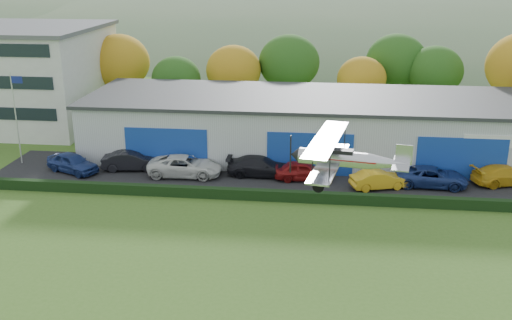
# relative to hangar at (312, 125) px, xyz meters

# --- Properties ---
(apron) EXTENTS (48.00, 9.00, 0.05)m
(apron) POSITION_rel_hangar_xyz_m (-2.00, -6.98, -2.63)
(apron) COLOR black
(apron) RESTS_ON ground
(hedge) EXTENTS (46.00, 0.60, 0.80)m
(hedge) POSITION_rel_hangar_xyz_m (-2.00, -11.78, -2.26)
(hedge) COLOR black
(hedge) RESTS_ON ground
(hangar) EXTENTS (40.60, 12.60, 5.30)m
(hangar) POSITION_rel_hangar_xyz_m (0.00, 0.00, 0.00)
(hangar) COLOR #B2B7BC
(hangar) RESTS_ON ground
(office_block) EXTENTS (20.60, 15.60, 10.40)m
(office_block) POSITION_rel_hangar_xyz_m (-33.00, 7.02, 2.56)
(office_block) COLOR silver
(office_block) RESTS_ON ground
(flagpole) EXTENTS (1.05, 0.10, 8.00)m
(flagpole) POSITION_rel_hangar_xyz_m (-24.88, -5.98, 2.13)
(flagpole) COLOR silver
(flagpole) RESTS_ON ground
(tree_belt) EXTENTS (75.70, 13.22, 10.12)m
(tree_belt) POSITION_rel_hangar_xyz_m (-4.15, 12.64, 2.95)
(tree_belt) COLOR #3D2614
(tree_belt) RESTS_ON ground
(distant_hills) EXTENTS (430.00, 196.00, 56.00)m
(distant_hills) POSITION_rel_hangar_xyz_m (-9.38, 112.02, -15.70)
(distant_hills) COLOR #4C6642
(distant_hills) RESTS_ON ground
(car_0) EXTENTS (5.09, 3.71, 1.61)m
(car_0) POSITION_rel_hangar_xyz_m (-19.60, -7.67, -1.80)
(car_0) COLOR navy
(car_0) RESTS_ON apron
(car_1) EXTENTS (5.10, 2.38, 1.62)m
(car_1) POSITION_rel_hangar_xyz_m (-14.88, -6.55, -1.80)
(car_1) COLOR black
(car_1) RESTS_ON apron
(car_2) EXTENTS (6.07, 2.91, 1.67)m
(car_2) POSITION_rel_hangar_xyz_m (-10.10, -7.46, -1.77)
(car_2) COLOR silver
(car_2) RESTS_ON apron
(car_3) EXTENTS (5.51, 2.24, 1.60)m
(car_3) POSITION_rel_hangar_xyz_m (-3.97, -6.71, -1.81)
(car_3) COLOR black
(car_3) RESTS_ON apron
(car_4) EXTENTS (4.64, 2.11, 1.55)m
(car_4) POSITION_rel_hangar_xyz_m (-0.46, -7.31, -1.83)
(car_4) COLOR maroon
(car_4) RESTS_ON apron
(car_5) EXTENTS (4.65, 2.84, 1.45)m
(car_5) POSITION_rel_hangar_xyz_m (5.42, -8.52, -1.88)
(car_5) COLOR gold
(car_5) RESTS_ON apron
(car_6) EXTENTS (5.61, 2.78, 1.53)m
(car_6) POSITION_rel_hangar_xyz_m (9.59, -7.53, -1.84)
(car_6) COLOR navy
(car_6) RESTS_ON apron
(car_7) EXTENTS (5.71, 3.60, 1.54)m
(car_7) POSITION_rel_hangar_xyz_m (15.40, -6.43, -1.84)
(car_7) COLOR gold
(car_7) RESTS_ON apron
(biplane) EXTENTS (6.75, 7.71, 2.87)m
(biplane) POSITION_rel_hangar_xyz_m (2.14, -20.67, 3.83)
(biplane) COLOR silver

